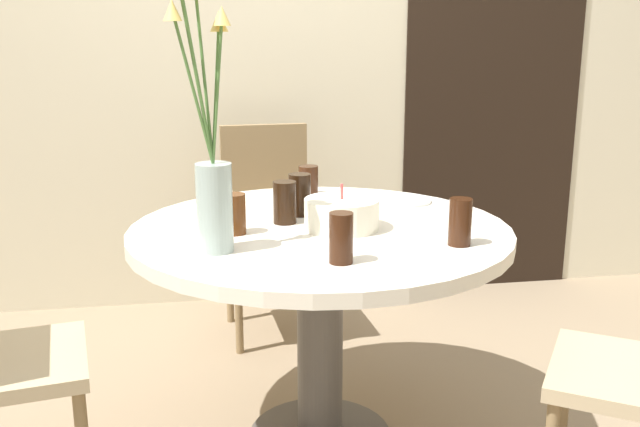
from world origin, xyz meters
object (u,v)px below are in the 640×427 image
object	(u,v)px
chair_left_flank	(269,218)
drink_glass_2	(460,222)
drink_glass_4	(341,238)
drink_glass_5	(308,180)
drink_glass_3	(234,214)
drink_glass_0	(300,195)
side_plate	(401,200)
flower_vase	(210,160)
birthday_cake	(342,214)
drink_glass_1	(285,202)

from	to	relation	value
chair_left_flank	drink_glass_2	distance (m)	1.32
drink_glass_4	drink_glass_5	xyz separation A→B (m)	(0.04, 0.79, -0.01)
chair_left_flank	drink_glass_3	bearing A→B (deg)	-104.60
chair_left_flank	drink_glass_2	size ratio (longest dim) A/B	6.91
drink_glass_0	drink_glass_4	bearing A→B (deg)	-86.01
side_plate	drink_glass_3	size ratio (longest dim) A/B	1.75
flower_vase	drink_glass_3	xyz separation A→B (m)	(0.06, 0.16, -0.19)
side_plate	drink_glass_5	world-z (taller)	drink_glass_5
birthday_cake	flower_vase	bearing A→B (deg)	-157.37
drink_glass_1	drink_glass_2	xyz separation A→B (m)	(0.44, -0.31, 0.00)
chair_left_flank	drink_glass_3	xyz separation A→B (m)	(-0.19, -1.00, 0.28)
drink_glass_2	birthday_cake	bearing A→B (deg)	142.59
drink_glass_1	drink_glass_3	xyz separation A→B (m)	(-0.16, -0.09, -0.01)
chair_left_flank	drink_glass_2	world-z (taller)	chair_left_flank
side_plate	drink_glass_2	xyz separation A→B (m)	(0.01, -0.53, 0.06)
drink_glass_4	flower_vase	bearing A→B (deg)	153.41
chair_left_flank	drink_glass_1	size ratio (longest dim) A/B	6.97
chair_left_flank	birthday_cake	distance (m)	1.04
drink_glass_1	drink_glass_2	distance (m)	0.54
chair_left_flank	drink_glass_0	distance (m)	0.87
flower_vase	drink_glass_3	bearing A→B (deg)	67.70
drink_glass_1	drink_glass_4	size ratio (longest dim) A/B	1.00
side_plate	drink_glass_1	world-z (taller)	drink_glass_1
side_plate	drink_glass_1	distance (m)	0.48
drink_glass_2	drink_glass_3	size ratio (longest dim) A/B	1.11
drink_glass_3	drink_glass_4	world-z (taller)	drink_glass_4
chair_left_flank	birthday_cake	xyz separation A→B (m)	(0.12, -1.00, 0.26)
drink_glass_1	drink_glass_3	distance (m)	0.18
drink_glass_4	drink_glass_2	bearing A→B (deg)	15.75
drink_glass_0	drink_glass_2	xyz separation A→B (m)	(0.38, -0.40, -0.00)
chair_left_flank	side_plate	xyz separation A→B (m)	(0.39, -0.69, 0.22)
side_plate	chair_left_flank	bearing A→B (deg)	119.45
drink_glass_0	flower_vase	bearing A→B (deg)	-129.56
side_plate	flower_vase	bearing A→B (deg)	-144.26
drink_glass_0	birthday_cake	bearing A→B (deg)	-61.29
birthday_cake	drink_glass_0	world-z (taller)	birthday_cake
birthday_cake	drink_glass_3	world-z (taller)	birthday_cake
birthday_cake	drink_glass_1	bearing A→B (deg)	148.98
drink_glass_1	drink_glass_4	world-z (taller)	same
flower_vase	side_plate	world-z (taller)	flower_vase
drink_glass_0	side_plate	bearing A→B (deg)	19.21
birthday_cake	drink_glass_5	world-z (taller)	birthday_cake
birthday_cake	drink_glass_0	size ratio (longest dim) A/B	1.65
drink_glass_3	drink_glass_4	distance (m)	0.40
chair_left_flank	drink_glass_0	world-z (taller)	chair_left_flank
drink_glass_5	drink_glass_1	bearing A→B (deg)	-108.93
birthday_cake	drink_glass_5	bearing A→B (deg)	93.16
drink_glass_3	drink_glass_5	xyz separation A→B (m)	(0.29, 0.48, -0.01)
drink_glass_2	drink_glass_5	bearing A→B (deg)	114.13
drink_glass_1	birthday_cake	bearing A→B (deg)	-31.02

